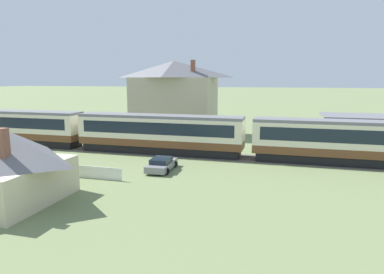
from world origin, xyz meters
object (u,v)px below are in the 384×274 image
passenger_train (162,132)px  station_house_grey_roof (174,97)px  parked_car_grey (162,164)px  yard_tree_0 (141,101)px  station_building (374,131)px

passenger_train → station_house_grey_roof: size_ratio=7.56×
parked_car_grey → yard_tree_0: bearing=25.8°
station_building → parked_car_grey: 27.76m
passenger_train → station_house_grey_roof: bearing=102.8°
passenger_train → station_building: passenger_train is taller
passenger_train → parked_car_grey: 7.54m
station_building → passenger_train: bearing=-155.4°
passenger_train → station_house_grey_roof: station_house_grey_roof is taller
passenger_train → parked_car_grey: (2.52, -6.87, -1.82)m
station_building → parked_car_grey: size_ratio=2.94×
station_house_grey_roof → yard_tree_0: size_ratio=2.02×
parked_car_grey → yard_tree_0: yard_tree_0 is taller
passenger_train → station_house_grey_roof: (-3.14, 13.80, 3.20)m
passenger_train → station_building: bearing=24.6°
passenger_train → parked_car_grey: size_ratio=23.06×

